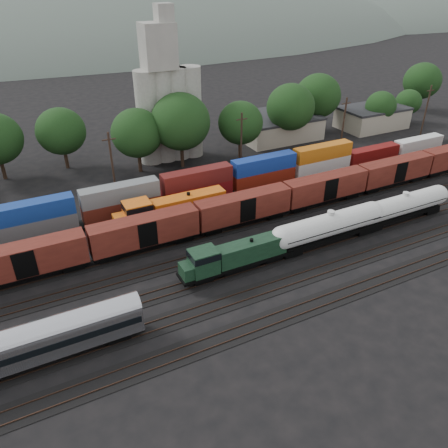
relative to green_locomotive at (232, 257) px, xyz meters
name	(u,v)px	position (x,y,z in m)	size (l,w,h in m)	color
ground	(241,246)	(4.09, 5.00, -2.43)	(600.00, 600.00, 0.00)	black
tracks	(241,246)	(4.09, 5.00, -2.38)	(180.00, 33.20, 0.20)	black
green_locomotive	(232,257)	(0.00, 0.00, 0.00)	(16.01, 2.83, 4.24)	black
tank_car_a	(329,226)	(15.41, 0.00, 0.50)	(18.95, 3.39, 4.97)	silver
tank_car_b	(403,205)	(29.70, 0.00, 0.35)	(17.88, 3.20, 4.69)	silver
passenger_coach	(29,344)	(-24.53, -5.00, 0.62)	(21.82, 2.69, 4.95)	silver
orange_locomotive	(169,210)	(-2.86, 15.00, 0.29)	(19.17, 3.20, 4.79)	black
boxcar_string	(196,219)	(-0.52, 10.00, 0.69)	(153.60, 2.90, 4.20)	black
container_wall	(138,200)	(-6.16, 20.00, 0.39)	(160.00, 2.60, 5.80)	black
grain_silo	(168,104)	(7.37, 41.00, 8.83)	(13.40, 5.00, 29.00)	#9B998E
industrial_sheds	(187,145)	(10.71, 40.25, 0.13)	(119.38, 17.26, 5.10)	#9E937F
tree_band	(149,126)	(2.69, 39.99, 5.42)	(166.79, 22.94, 14.50)	black
utility_poles	(181,154)	(4.09, 27.00, 3.78)	(122.20, 0.36, 12.00)	black
distant_hills	(80,68)	(28.00, 265.00, -22.99)	(860.00, 286.00, 130.00)	#59665B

